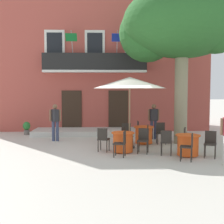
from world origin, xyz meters
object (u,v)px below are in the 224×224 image
at_px(cafe_chair_middle_0, 210,142).
at_px(cafe_chair_middle_3, 189,145).
at_px(plane_tree, 180,26).
at_px(cafe_chair_front_1, 145,134).
at_px(cafe_chair_middle_2, 166,141).
at_px(cafe_chair_front_0, 126,132).
at_px(cafe_chair_near_tree_2, 122,142).
at_px(cafe_table_front, 144,135).
at_px(cafe_chair_near_tree_3, 143,139).
at_px(cafe_umbrella, 130,83).
at_px(ground_planter_left, 27,128).
at_px(cafe_chair_near_tree_1, 103,138).
at_px(cafe_table_middle, 188,145).
at_px(cafe_chair_middle_1, 187,138).
at_px(cafe_chair_near_tree_0, 126,135).
at_px(cafe_table_near_tree, 123,142).
at_px(cafe_chair_front_2, 161,131).
at_px(pedestrian_near_entrance, 154,119).
at_px(pedestrian_mid_plaza, 55,120).
at_px(cafe_chair_front_3, 140,129).

bearing_deg(cafe_chair_middle_0, cafe_chair_middle_3, -150.91).
height_order(plane_tree, cafe_chair_front_1, plane_tree).
xyz_separation_m(cafe_chair_middle_2, cafe_chair_front_0, (-1.23, 2.34, 0.00)).
bearing_deg(cafe_chair_front_1, cafe_chair_near_tree_2, -121.93).
relative_size(cafe_table_front, cafe_chair_front_1, 0.95).
bearing_deg(cafe_chair_near_tree_3, cafe_umbrella, 113.29).
height_order(cafe_chair_middle_0, cafe_chair_middle_3, same).
bearing_deg(cafe_chair_middle_2, ground_planter_left, 140.55).
relative_size(cafe_chair_near_tree_1, cafe_table_middle, 1.05).
xyz_separation_m(cafe_table_front, cafe_chair_front_1, (-0.05, -0.75, 0.14)).
xyz_separation_m(cafe_table_middle, cafe_chair_middle_1, (0.19, 0.73, 0.14)).
xyz_separation_m(cafe_chair_middle_0, cafe_table_front, (-1.94, 2.65, -0.14)).
height_order(cafe_chair_front_0, ground_planter_left, cafe_chair_front_0).
relative_size(cafe_table_middle, cafe_chair_front_0, 0.95).
relative_size(cafe_chair_near_tree_0, cafe_chair_middle_1, 1.00).
height_order(cafe_table_middle, cafe_chair_middle_0, cafe_chair_middle_0).
bearing_deg(cafe_chair_near_tree_0, cafe_table_near_tree, -102.23).
relative_size(cafe_chair_front_2, cafe_umbrella, 0.31).
bearing_deg(cafe_chair_near_tree_0, cafe_chair_front_2, 32.98).
bearing_deg(cafe_chair_near_tree_2, pedestrian_near_entrance, 64.60).
bearing_deg(cafe_chair_front_1, cafe_chair_near_tree_3, -101.99).
bearing_deg(cafe_chair_middle_1, ground_planter_left, 147.87).
distance_m(cafe_chair_front_0, cafe_chair_front_2, 1.51).
height_order(cafe_chair_middle_0, cafe_chair_front_1, same).
distance_m(cafe_chair_front_1, pedestrian_mid_plaza, 4.23).
relative_size(cafe_chair_near_tree_1, cafe_chair_near_tree_2, 1.00).
relative_size(cafe_chair_near_tree_0, cafe_umbrella, 0.31).
xyz_separation_m(cafe_table_near_tree, ground_planter_left, (-4.71, 4.54, -0.01)).
bearing_deg(ground_planter_left, cafe_chair_near_tree_2, -48.90).
bearing_deg(cafe_chair_near_tree_3, cafe_chair_front_3, 85.08).
relative_size(cafe_chair_middle_3, pedestrian_mid_plaza, 0.54).
bearing_deg(cafe_table_front, cafe_chair_near_tree_3, -98.72).
relative_size(plane_tree, cafe_chair_middle_3, 7.42).
distance_m(cafe_chair_middle_1, cafe_chair_front_3, 2.85).
xyz_separation_m(cafe_table_near_tree, cafe_chair_middle_0, (2.97, -0.91, 0.14)).
xyz_separation_m(plane_tree, cafe_chair_near_tree_1, (-3.32, -1.77, -4.56)).
height_order(cafe_chair_near_tree_1, cafe_table_front, cafe_chair_near_tree_1).
bearing_deg(pedestrian_near_entrance, ground_planter_left, 166.15).
relative_size(cafe_table_middle, cafe_chair_front_1, 0.95).
distance_m(cafe_chair_front_0, pedestrian_mid_plaza, 3.32).
bearing_deg(cafe_chair_middle_1, pedestrian_mid_plaza, 154.66).
xyz_separation_m(plane_tree, cafe_chair_front_0, (-2.30, -0.14, -4.56)).
relative_size(cafe_table_middle, cafe_chair_middle_3, 0.95).
bearing_deg(cafe_chair_front_1, cafe_chair_middle_2, -71.24).
bearing_deg(cafe_chair_front_0, ground_planter_left, 150.91).
bearing_deg(plane_tree, cafe_chair_near_tree_0, -154.30).
xyz_separation_m(cafe_chair_front_0, ground_planter_left, (-4.99, 2.77, -0.15)).
bearing_deg(cafe_chair_front_2, cafe_umbrella, -147.54).
relative_size(cafe_chair_near_tree_1, cafe_chair_middle_3, 1.00).
distance_m(cafe_table_front, cafe_chair_front_1, 0.77).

